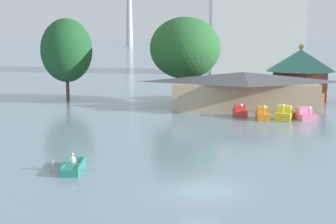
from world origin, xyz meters
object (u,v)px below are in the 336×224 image
object	(u,v)px
pedal_boat_red	(240,112)
boathouse	(243,89)
shoreline_tree_tall_left	(67,50)
shoreline_tree_mid	(185,48)
pedal_boat_yellow	(284,114)
pedal_boat_pink	(305,115)
rowboat_with_rower	(73,166)
pedal_boat_orange	(263,114)
green_roof_pavilion	(300,72)
background_building_block	(254,14)

from	to	relation	value
pedal_boat_red	boathouse	bearing A→B (deg)	169.42
shoreline_tree_tall_left	shoreline_tree_mid	bearing A→B (deg)	-2.86
pedal_boat_yellow	pedal_boat_pink	xyz separation A→B (m)	(2.16, 0.05, -0.05)
rowboat_with_rower	shoreline_tree_tall_left	xyz separation A→B (m)	(-8.79, 35.00, 6.52)
pedal_boat_pink	shoreline_tree_mid	world-z (taller)	shoreline_tree_mid
pedal_boat_red	pedal_boat_orange	world-z (taller)	pedal_boat_orange
green_roof_pavilion	pedal_boat_yellow	bearing A→B (deg)	-107.63
shoreline_tree_tall_left	pedal_boat_red	bearing A→B (deg)	-29.62
green_roof_pavilion	shoreline_tree_mid	size ratio (longest dim) A/B	0.82
pedal_boat_red	pedal_boat_pink	bearing A→B (deg)	73.64
rowboat_with_rower	green_roof_pavilion	bearing A→B (deg)	-35.38
boathouse	green_roof_pavilion	size ratio (longest dim) A/B	1.99
pedal_boat_red	background_building_block	xyz separation A→B (m)	(9.90, 66.44, 13.23)
pedal_boat_red	rowboat_with_rower	bearing A→B (deg)	-32.21
pedal_boat_yellow	shoreline_tree_mid	distance (m)	18.30
pedal_boat_orange	green_roof_pavilion	size ratio (longest dim) A/B	0.31
rowboat_with_rower	pedal_boat_orange	size ratio (longest dim) A/B	1.23
rowboat_with_rower	pedal_boat_red	xyz separation A→B (m)	(13.17, 22.51, 0.26)
pedal_boat_orange	pedal_boat_pink	distance (m)	4.36
green_roof_pavilion	boathouse	bearing A→B (deg)	-137.51
shoreline_tree_tall_left	background_building_block	size ratio (longest dim) A/B	0.40
pedal_boat_yellow	rowboat_with_rower	bearing A→B (deg)	-22.08
pedal_boat_orange	shoreline_tree_mid	distance (m)	17.03
pedal_boat_red	shoreline_tree_tall_left	world-z (taller)	shoreline_tree_tall_left
rowboat_with_rower	pedal_boat_pink	xyz separation A→B (m)	(19.78, 20.80, 0.26)
pedal_boat_yellow	pedal_boat_pink	size ratio (longest dim) A/B	1.15
pedal_boat_red	background_building_block	size ratio (longest dim) A/B	0.09
shoreline_tree_tall_left	shoreline_tree_mid	size ratio (longest dim) A/B	0.99
rowboat_with_rower	pedal_boat_yellow	distance (m)	27.23
rowboat_with_rower	boathouse	bearing A→B (deg)	-29.77
pedal_boat_yellow	green_roof_pavilion	distance (m)	16.92
pedal_boat_pink	background_building_block	world-z (taller)	background_building_block
pedal_boat_orange	background_building_block	world-z (taller)	background_building_block
boathouse	shoreline_tree_tall_left	bearing A→B (deg)	164.80
green_roof_pavilion	shoreline_tree_tall_left	bearing A→B (deg)	-177.12
shoreline_tree_tall_left	background_building_block	world-z (taller)	background_building_block
rowboat_with_rower	green_roof_pavilion	xyz separation A→B (m)	(22.65, 36.58, 3.60)
rowboat_with_rower	background_building_block	size ratio (longest dim) A/B	0.13
boathouse	shoreline_tree_tall_left	size ratio (longest dim) A/B	1.65
green_roof_pavilion	shoreline_tree_tall_left	xyz separation A→B (m)	(-31.44, -1.58, 2.93)
pedal_boat_red	pedal_boat_yellow	world-z (taller)	pedal_boat_yellow
pedal_boat_orange	pedal_boat_yellow	bearing A→B (deg)	87.97
pedal_boat_orange	pedal_boat_pink	world-z (taller)	pedal_boat_orange
pedal_boat_orange	green_roof_pavilion	world-z (taller)	green_roof_pavilion
shoreline_tree_mid	green_roof_pavilion	bearing A→B (deg)	8.67
rowboat_with_rower	shoreline_tree_tall_left	distance (m)	36.67
shoreline_tree_tall_left	green_roof_pavilion	bearing A→B (deg)	2.88
rowboat_with_rower	shoreline_tree_mid	xyz separation A→B (m)	(7.08, 34.20, 6.87)
pedal_boat_red	pedal_boat_yellow	distance (m)	4.79
pedal_boat_yellow	green_roof_pavilion	bearing A→B (deg)	-179.38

